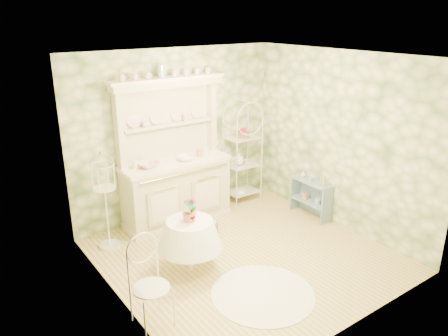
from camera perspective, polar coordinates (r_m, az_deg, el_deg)
floor at (r=6.20m, az=2.75°, el=-11.34°), size 3.60×3.60×0.00m
ceiling at (r=5.34m, az=3.23°, el=14.34°), size 3.60×3.60×0.00m
wall_left at (r=4.79m, az=-14.18°, el=-3.62°), size 3.60×3.60×0.00m
wall_right at (r=6.85m, az=14.86°, el=3.39°), size 3.60×3.60×0.00m
wall_back at (r=7.06m, az=-6.18°, el=4.42°), size 3.60×3.60×0.00m
wall_front at (r=4.47m, az=17.53°, el=-5.66°), size 3.60×3.60×0.00m
kitchen_dresser at (r=6.79m, az=-6.41°, el=1.99°), size 1.87×0.61×2.29m
bakers_rack at (r=7.65m, az=2.43°, el=1.75°), size 0.53×0.38×1.68m
side_shelf at (r=7.34m, az=11.27°, el=-4.01°), size 0.30×0.70×0.59m
round_table at (r=5.71m, az=-4.44°, el=-9.86°), size 0.84×0.84×0.77m
cafe_chair at (r=4.84m, az=-9.50°, el=-15.23°), size 0.42×0.42×0.89m
birdcage_stand at (r=6.29m, az=-15.23°, el=-3.89°), size 0.37×0.37×1.50m
floor_basket at (r=6.71m, az=-2.25°, el=-7.69°), size 0.38×0.38×0.22m
lace_rug at (r=5.47m, az=5.09°, el=-16.05°), size 1.65×1.65×0.01m
bowl_floral at (r=6.62m, az=-9.89°, el=0.17°), size 0.38×0.38×0.08m
bowl_white at (r=6.85m, az=-5.02°, el=1.06°), size 0.33×0.33×0.08m
cup_left at (r=6.63m, az=-10.18°, el=5.54°), size 0.11×0.11×0.09m
cup_right at (r=6.95m, az=-5.03°, el=6.42°), size 0.12×0.12×0.10m
potted_geranium at (r=5.46m, az=-4.39°, el=-5.81°), size 0.18×0.14×0.32m
bottle_amber at (r=7.03m, az=12.93°, el=-1.78°), size 0.09×0.09×0.17m
bottle_blue at (r=7.17m, az=11.32°, el=-1.47°), size 0.05×0.05×0.10m
bottle_glass at (r=7.35m, az=10.29°, el=-0.93°), size 0.09×0.09×0.11m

